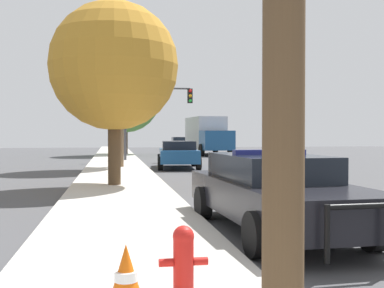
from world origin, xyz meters
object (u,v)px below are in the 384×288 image
(traffic_light, at_px, (154,106))
(car_background_distant, at_px, (179,143))
(tree_sidewalk_mid, at_px, (119,59))
(fire_hydrant, at_px, (183,259))
(police_car, at_px, (273,191))
(tree_sidewalk_near, at_px, (114,66))
(box_truck, at_px, (207,135))
(traffic_cone, at_px, (126,279))
(car_background_midblock, at_px, (178,154))
(tree_sidewalk_far, at_px, (125,98))

(traffic_light, height_order, car_background_distant, traffic_light)
(traffic_light, distance_m, tree_sidewalk_mid, 6.64)
(fire_hydrant, bearing_deg, police_car, 58.41)
(police_car, relative_size, tree_sidewalk_near, 0.92)
(box_truck, distance_m, tree_sidewalk_mid, 17.64)
(fire_hydrant, relative_size, traffic_cone, 1.11)
(car_background_midblock, bearing_deg, tree_sidewalk_far, 103.52)
(car_background_distant, distance_m, traffic_cone, 48.05)
(tree_sidewalk_far, bearing_deg, police_car, -86.76)
(car_background_distant, distance_m, tree_sidewalk_far, 14.96)
(tree_sidewalk_mid, bearing_deg, car_background_midblock, 5.12)
(police_car, relative_size, car_background_midblock, 1.10)
(tree_sidewalk_near, distance_m, tree_sidewalk_far, 23.38)
(police_car, bearing_deg, tree_sidewalk_far, -89.72)
(box_truck, bearing_deg, traffic_light, 58.30)
(police_car, xyz_separation_m, car_background_distant, (4.40, 43.70, 0.01))
(police_car, distance_m, fire_hydrant, 4.04)
(fire_hydrant, xyz_separation_m, tree_sidewalk_far, (0.38, 34.05, 4.11))
(police_car, distance_m, tree_sidewalk_far, 30.91)
(police_car, distance_m, tree_sidewalk_near, 8.37)
(tree_sidewalk_mid, distance_m, tree_sidewalk_near, 8.49)
(box_truck, xyz_separation_m, tree_sidewalk_near, (-7.75, -23.88, 2.19))
(car_background_midblock, relative_size, traffic_cone, 7.59)
(police_car, relative_size, car_background_distant, 1.33)
(traffic_light, height_order, tree_sidewalk_far, tree_sidewalk_far)
(car_background_midblock, bearing_deg, tree_sidewalk_near, -105.55)
(tree_sidewalk_mid, bearing_deg, box_truck, 64.25)
(tree_sidewalk_mid, height_order, traffic_cone, tree_sidewalk_mid)
(police_car, height_order, tree_sidewalk_mid, tree_sidewalk_mid)
(tree_sidewalk_far, bearing_deg, box_truck, 4.46)
(box_truck, height_order, tree_sidewalk_mid, tree_sidewalk_mid)
(fire_hydrant, distance_m, traffic_cone, 0.70)
(car_background_distant, xyz_separation_m, traffic_cone, (-7.08, -47.53, -0.30))
(car_background_midblock, bearing_deg, police_car, -86.81)
(car_background_midblock, height_order, box_truck, box_truck)
(traffic_light, bearing_deg, traffic_cone, -95.55)
(traffic_light, relative_size, tree_sidewalk_mid, 0.62)
(fire_hydrant, height_order, tree_sidewalk_far, tree_sidewalk_far)
(tree_sidewalk_near, xyz_separation_m, traffic_cone, (0.05, -11.10, -3.41))
(tree_sidewalk_mid, relative_size, traffic_cone, 11.70)
(traffic_light, xyz_separation_m, box_truck, (5.24, 9.60, -1.75))
(box_truck, bearing_deg, car_background_distant, -90.24)
(tree_sidewalk_near, xyz_separation_m, tree_sidewalk_far, (1.00, 23.35, 0.76))
(tree_sidewalk_far, distance_m, traffic_cone, 34.71)
(fire_hydrant, relative_size, box_truck, 0.09)
(car_background_midblock, xyz_separation_m, traffic_cone, (-3.17, -19.71, -0.29))
(tree_sidewalk_near, bearing_deg, tree_sidewalk_far, 87.56)
(traffic_light, bearing_deg, tree_sidewalk_mid, -110.80)
(car_background_distant, bearing_deg, tree_sidewalk_mid, -102.23)
(fire_hydrant, height_order, car_background_distant, car_background_distant)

